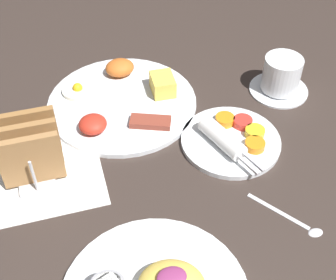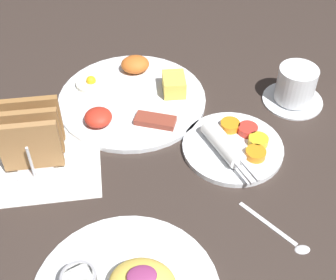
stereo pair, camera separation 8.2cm
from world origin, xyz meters
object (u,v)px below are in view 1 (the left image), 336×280
(plate_breakfast, at_px, (121,100))
(plate_condiments, at_px, (231,139))
(coffee_cup, at_px, (281,77))
(toast_rack, at_px, (30,149))

(plate_breakfast, relative_size, plate_condiments, 1.51)
(plate_breakfast, height_order, coffee_cup, coffee_cup)
(plate_condiments, xyz_separation_m, toast_rack, (-0.35, 0.03, 0.04))
(coffee_cup, bearing_deg, plate_breakfast, 171.53)
(plate_condiments, xyz_separation_m, coffee_cup, (0.15, 0.12, 0.02))
(plate_condiments, distance_m, toast_rack, 0.35)
(plate_condiments, distance_m, coffee_cup, 0.19)
(toast_rack, height_order, coffee_cup, toast_rack)
(plate_breakfast, bearing_deg, coffee_cup, -8.47)
(plate_breakfast, height_order, toast_rack, toast_rack)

